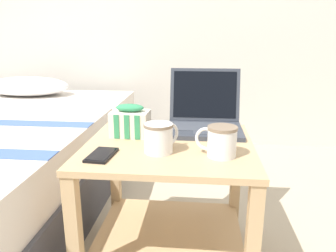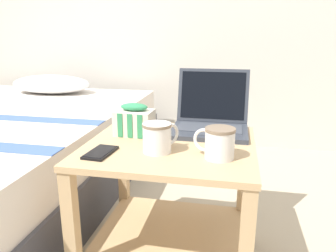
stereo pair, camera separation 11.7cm
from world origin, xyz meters
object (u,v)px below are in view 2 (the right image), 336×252
object	(u,v)px
mug_front_left	(158,136)
cell_phone	(101,152)
laptop	(210,119)
snack_bag	(134,121)
mug_front_right	(219,142)

from	to	relation	value
mug_front_left	cell_phone	distance (m)	0.20
laptop	snack_bag	distance (m)	0.32
laptop	cell_phone	world-z (taller)	laptop
mug_front_right	snack_bag	distance (m)	0.40
laptop	mug_front_right	size ratio (longest dim) A/B	2.21
mug_front_left	mug_front_right	xyz separation A→B (m)	(0.21, -0.02, 0.00)
laptop	cell_phone	xyz separation A→B (m)	(-0.35, -0.36, -0.04)
snack_bag	cell_phone	distance (m)	0.25
mug_front_right	cell_phone	distance (m)	0.40
mug_front_right	cell_phone	size ratio (longest dim) A/B	0.99
mug_front_right	mug_front_left	bearing A→B (deg)	175.21
laptop	snack_bag	xyz separation A→B (m)	(-0.30, -0.12, 0.01)
snack_bag	cell_phone	size ratio (longest dim) A/B	1.07
cell_phone	laptop	bearing A→B (deg)	46.47
laptop	mug_front_right	xyz separation A→B (m)	(0.05, -0.32, 0.01)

